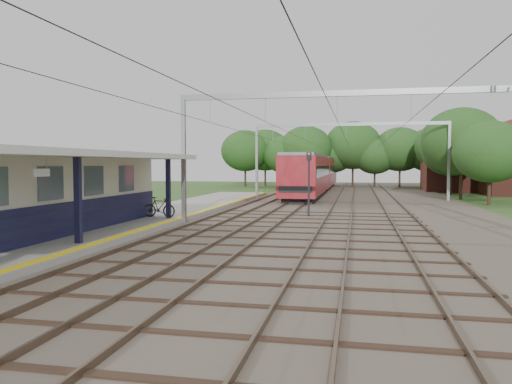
# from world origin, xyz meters

# --- Properties ---
(ground) EXTENTS (160.00, 160.00, 0.00)m
(ground) POSITION_xyz_m (0.00, 0.00, 0.00)
(ground) COLOR #2D4C1E
(ground) RESTS_ON ground
(ballast_bed) EXTENTS (18.00, 90.00, 0.10)m
(ballast_bed) POSITION_xyz_m (4.00, 30.00, 0.05)
(ballast_bed) COLOR #473D33
(ballast_bed) RESTS_ON ground
(platform) EXTENTS (5.00, 52.00, 0.35)m
(platform) POSITION_xyz_m (-7.50, 14.00, 0.17)
(platform) COLOR gray
(platform) RESTS_ON ground
(yellow_stripe) EXTENTS (0.45, 52.00, 0.01)m
(yellow_stripe) POSITION_xyz_m (-5.25, 14.00, 0.35)
(yellow_stripe) COLOR yellow
(yellow_stripe) RESTS_ON platform
(station_building) EXTENTS (3.41, 18.00, 3.40)m
(station_building) POSITION_xyz_m (-8.88, 7.00, 2.04)
(station_building) COLOR beige
(station_building) RESTS_ON platform
(canopy) EXTENTS (6.40, 20.00, 3.44)m
(canopy) POSITION_xyz_m (-7.77, 6.00, 3.64)
(canopy) COLOR #111238
(canopy) RESTS_ON platform
(rail_tracks) EXTENTS (11.80, 88.00, 0.15)m
(rail_tracks) POSITION_xyz_m (1.50, 30.00, 0.18)
(rail_tracks) COLOR brown
(rail_tracks) RESTS_ON ballast_bed
(catenary_system) EXTENTS (17.22, 88.00, 7.00)m
(catenary_system) POSITION_xyz_m (3.39, 25.28, 5.51)
(catenary_system) COLOR gray
(catenary_system) RESTS_ON ground
(tree_band) EXTENTS (31.72, 30.88, 8.82)m
(tree_band) POSITION_xyz_m (3.84, 57.12, 4.92)
(tree_band) COLOR #382619
(tree_band) RESTS_ON ground
(house_far) EXTENTS (8.00, 6.12, 8.66)m
(house_far) POSITION_xyz_m (16.00, 52.00, 3.23)
(house_far) COLOR brown
(house_far) RESTS_ON ground
(bicycle) EXTENTS (1.90, 0.66, 1.12)m
(bicycle) POSITION_xyz_m (-6.43, 15.00, 0.91)
(bicycle) COLOR black
(bicycle) RESTS_ON platform
(train) EXTENTS (3.15, 39.18, 4.12)m
(train) POSITION_xyz_m (-0.50, 47.63, 2.29)
(train) COLOR black
(train) RESTS_ON ballast_bed
(signal_post) EXTENTS (0.30, 0.27, 4.00)m
(signal_post) POSITION_xyz_m (1.35, 19.60, 2.44)
(signal_post) COLOR black
(signal_post) RESTS_ON ground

